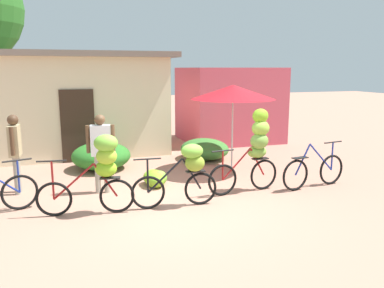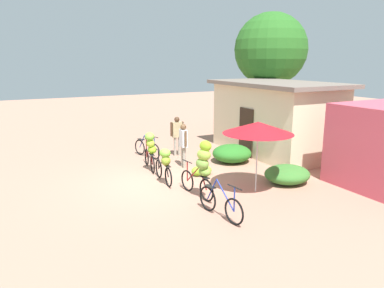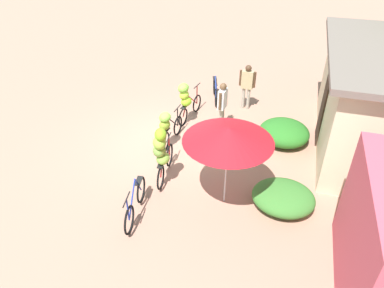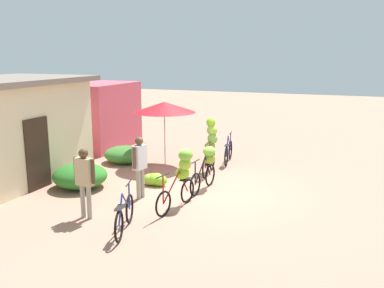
{
  "view_description": "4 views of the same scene",
  "coord_description": "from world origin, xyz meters",
  "px_view_note": "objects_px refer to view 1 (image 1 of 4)",
  "views": [
    {
      "loc": [
        -1.95,
        -6.78,
        2.56
      ],
      "look_at": [
        0.81,
        1.4,
        0.9
      ],
      "focal_mm": 36.9,
      "sensor_mm": 36.0,
      "label": 1
    },
    {
      "loc": [
        10.48,
        -4.33,
        3.9
      ],
      "look_at": [
        -0.09,
        1.11,
        1.14
      ],
      "focal_mm": 33.85,
      "sensor_mm": 36.0,
      "label": 2
    },
    {
      "loc": [
        8.78,
        3.27,
        6.31
      ],
      "look_at": [
        1.08,
        0.98,
        0.82
      ],
      "focal_mm": 33.68,
      "sensor_mm": 36.0,
      "label": 3
    },
    {
      "loc": [
        -10.49,
        -3.75,
        3.71
      ],
      "look_at": [
        0.99,
        0.71,
        1.07
      ],
      "focal_mm": 39.37,
      "sensor_mm": 36.0,
      "label": 4
    }
  ],
  "objects_px": {
    "bicycle_rightmost": "(314,171)",
    "person_vendor": "(15,146)",
    "banana_pile_on_ground": "(155,178)",
    "person_bystander": "(101,145)",
    "shop_pink": "(229,104)",
    "market_umbrella": "(233,92)",
    "building_low": "(75,102)",
    "bicycle_near_pile": "(100,167)",
    "bicycle_center_loaded": "(186,169)",
    "bicycle_by_shop": "(256,144)"
  },
  "relations": [
    {
      "from": "shop_pink",
      "to": "bicycle_by_shop",
      "type": "relative_size",
      "value": 1.84
    },
    {
      "from": "banana_pile_on_ground",
      "to": "person_bystander",
      "type": "distance_m",
      "value": 1.43
    },
    {
      "from": "shop_pink",
      "to": "person_bystander",
      "type": "relative_size",
      "value": 1.95
    },
    {
      "from": "market_umbrella",
      "to": "person_vendor",
      "type": "bearing_deg",
      "value": -176.42
    },
    {
      "from": "bicycle_near_pile",
      "to": "bicycle_center_loaded",
      "type": "xyz_separation_m",
      "value": [
        1.55,
        -0.11,
        -0.14
      ]
    },
    {
      "from": "bicycle_rightmost",
      "to": "banana_pile_on_ground",
      "type": "relative_size",
      "value": 1.93
    },
    {
      "from": "bicycle_rightmost",
      "to": "person_vendor",
      "type": "height_order",
      "value": "person_vendor"
    },
    {
      "from": "shop_pink",
      "to": "person_bystander",
      "type": "distance_m",
      "value": 6.95
    },
    {
      "from": "building_low",
      "to": "person_vendor",
      "type": "relative_size",
      "value": 3.54
    },
    {
      "from": "shop_pink",
      "to": "bicycle_rightmost",
      "type": "xyz_separation_m",
      "value": [
        -0.59,
        -5.93,
        -0.92
      ]
    },
    {
      "from": "bicycle_center_loaded",
      "to": "bicycle_by_shop",
      "type": "height_order",
      "value": "bicycle_by_shop"
    },
    {
      "from": "bicycle_center_loaded",
      "to": "bicycle_by_shop",
      "type": "relative_size",
      "value": 0.94
    },
    {
      "from": "bicycle_rightmost",
      "to": "banana_pile_on_ground",
      "type": "xyz_separation_m",
      "value": [
        -3.25,
        1.24,
        -0.2
      ]
    },
    {
      "from": "person_vendor",
      "to": "shop_pink",
      "type": "bearing_deg",
      "value": 32.98
    },
    {
      "from": "building_low",
      "to": "bicycle_by_shop",
      "type": "bearing_deg",
      "value": -57.98
    },
    {
      "from": "shop_pink",
      "to": "person_vendor",
      "type": "bearing_deg",
      "value": -147.02
    },
    {
      "from": "building_low",
      "to": "shop_pink",
      "type": "distance_m",
      "value": 5.31
    },
    {
      "from": "shop_pink",
      "to": "bicycle_rightmost",
      "type": "distance_m",
      "value": 6.03
    },
    {
      "from": "banana_pile_on_ground",
      "to": "person_vendor",
      "type": "relative_size",
      "value": 0.54
    },
    {
      "from": "bicycle_by_shop",
      "to": "banana_pile_on_ground",
      "type": "bearing_deg",
      "value": 151.56
    },
    {
      "from": "bicycle_rightmost",
      "to": "person_bystander",
      "type": "bearing_deg",
      "value": 166.0
    },
    {
      "from": "building_low",
      "to": "bicycle_by_shop",
      "type": "relative_size",
      "value": 3.34
    },
    {
      "from": "shop_pink",
      "to": "bicycle_near_pile",
      "type": "relative_size",
      "value": 1.89
    },
    {
      "from": "building_low",
      "to": "person_vendor",
      "type": "height_order",
      "value": "building_low"
    },
    {
      "from": "market_umbrella",
      "to": "bicycle_rightmost",
      "type": "distance_m",
      "value": 2.73
    },
    {
      "from": "banana_pile_on_ground",
      "to": "building_low",
      "type": "bearing_deg",
      "value": 108.47
    },
    {
      "from": "bicycle_near_pile",
      "to": "person_vendor",
      "type": "relative_size",
      "value": 1.03
    },
    {
      "from": "shop_pink",
      "to": "banana_pile_on_ground",
      "type": "relative_size",
      "value": 3.64
    },
    {
      "from": "bicycle_near_pile",
      "to": "person_vendor",
      "type": "height_order",
      "value": "person_vendor"
    },
    {
      "from": "bicycle_near_pile",
      "to": "person_bystander",
      "type": "height_order",
      "value": "person_bystander"
    },
    {
      "from": "bicycle_by_shop",
      "to": "person_vendor",
      "type": "bearing_deg",
      "value": 163.41
    },
    {
      "from": "bicycle_by_shop",
      "to": "banana_pile_on_ground",
      "type": "relative_size",
      "value": 1.98
    },
    {
      "from": "shop_pink",
      "to": "bicycle_near_pile",
      "type": "height_order",
      "value": "shop_pink"
    },
    {
      "from": "building_low",
      "to": "person_bystander",
      "type": "bearing_deg",
      "value": -86.07
    },
    {
      "from": "bicycle_near_pile",
      "to": "person_bystander",
      "type": "distance_m",
      "value": 1.26
    },
    {
      "from": "bicycle_center_loaded",
      "to": "bicycle_by_shop",
      "type": "xyz_separation_m",
      "value": [
        1.66,
        0.45,
        0.28
      ]
    },
    {
      "from": "banana_pile_on_ground",
      "to": "market_umbrella",
      "type": "bearing_deg",
      "value": 17.43
    },
    {
      "from": "bicycle_near_pile",
      "to": "bicycle_center_loaded",
      "type": "height_order",
      "value": "bicycle_near_pile"
    },
    {
      "from": "bicycle_center_loaded",
      "to": "bicycle_near_pile",
      "type": "bearing_deg",
      "value": 176.02
    },
    {
      "from": "building_low",
      "to": "bicycle_center_loaded",
      "type": "height_order",
      "value": "building_low"
    },
    {
      "from": "bicycle_by_shop",
      "to": "shop_pink",
      "type": "bearing_deg",
      "value": 71.47
    },
    {
      "from": "bicycle_by_shop",
      "to": "bicycle_rightmost",
      "type": "xyz_separation_m",
      "value": [
        1.33,
        -0.2,
        -0.63
      ]
    },
    {
      "from": "market_umbrella",
      "to": "person_vendor",
      "type": "relative_size",
      "value": 1.31
    },
    {
      "from": "building_low",
      "to": "banana_pile_on_ground",
      "type": "bearing_deg",
      "value": -71.53
    },
    {
      "from": "shop_pink",
      "to": "market_umbrella",
      "type": "distance_m",
      "value": 4.39
    },
    {
      "from": "building_low",
      "to": "shop_pink",
      "type": "xyz_separation_m",
      "value": [
        5.3,
        0.33,
        -0.24
      ]
    },
    {
      "from": "bicycle_rightmost",
      "to": "building_low",
      "type": "bearing_deg",
      "value": 130.02
    },
    {
      "from": "market_umbrella",
      "to": "bicycle_by_shop",
      "type": "distance_m",
      "value": 2.0
    },
    {
      "from": "building_low",
      "to": "market_umbrella",
      "type": "xyz_separation_m",
      "value": [
        3.62,
        -3.68,
        0.45
      ]
    },
    {
      "from": "bicycle_near_pile",
      "to": "person_bystander",
      "type": "bearing_deg",
      "value": 83.37
    }
  ]
}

